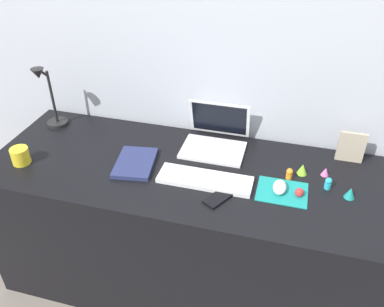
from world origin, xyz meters
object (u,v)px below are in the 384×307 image
(picture_frame, at_px, (351,147))
(toy_figurine_lime, at_px, (302,169))
(notebook_pad, at_px, (135,163))
(coffee_mug, at_px, (20,156))
(mouse, at_px, (280,187))
(desk_lamp, at_px, (49,99))
(toy_figurine_cyan, at_px, (328,183))
(cell_phone, at_px, (218,198))
(laptop, at_px, (216,136))
(toy_figurine_teal, at_px, (350,193))
(keyboard, at_px, (205,180))
(toy_figurine_orange, at_px, (289,174))
(toy_figurine_pink, at_px, (325,172))
(toy_figurine_red, at_px, (299,192))

(picture_frame, distance_m, toy_figurine_lime, 0.27)
(notebook_pad, distance_m, coffee_mug, 0.53)
(mouse, bearing_deg, toy_figurine_lime, 60.07)
(coffee_mug, bearing_deg, desk_lamp, 95.23)
(picture_frame, distance_m, toy_figurine_cyan, 0.26)
(toy_figurine_cyan, bearing_deg, cell_phone, -156.21)
(coffee_mug, distance_m, toy_figurine_cyan, 1.38)
(cell_phone, height_order, picture_frame, picture_frame)
(laptop, relative_size, toy_figurine_teal, 6.16)
(keyboard, bearing_deg, toy_figurine_lime, 22.82)
(keyboard, height_order, toy_figurine_teal, toy_figurine_teal)
(toy_figurine_orange, xyz_separation_m, toy_figurine_teal, (0.25, -0.06, -0.00))
(mouse, relative_size, picture_frame, 0.64)
(toy_figurine_teal, bearing_deg, keyboard, -174.79)
(mouse, xyz_separation_m, toy_figurine_teal, (0.28, 0.03, 0.00))
(keyboard, xyz_separation_m, toy_figurine_teal, (0.60, 0.05, 0.01))
(toy_figurine_pink, bearing_deg, desk_lamp, 177.54)
(cell_phone, distance_m, toy_figurine_cyan, 0.47)
(laptop, bearing_deg, cell_phone, -75.97)
(laptop, bearing_deg, coffee_mug, -155.16)
(laptop, bearing_deg, toy_figurine_cyan, -21.13)
(desk_lamp, relative_size, toy_figurine_lime, 6.97)
(toy_figurine_red, relative_size, toy_figurine_cyan, 0.74)
(laptop, bearing_deg, desk_lamp, -176.52)
(mouse, relative_size, desk_lamp, 0.27)
(toy_figurine_orange, distance_m, toy_figurine_red, 0.12)
(toy_figurine_lime, xyz_separation_m, toy_figurine_teal, (0.20, -0.11, -0.00))
(cell_phone, bearing_deg, toy_figurine_red, 48.16)
(toy_figurine_red, bearing_deg, toy_figurine_pink, 59.80)
(mouse, xyz_separation_m, toy_figurine_pink, (0.19, 0.17, -0.00))
(cell_phone, height_order, toy_figurine_cyan, toy_figurine_cyan)
(laptop, height_order, cell_phone, laptop)
(coffee_mug, bearing_deg, keyboard, 5.88)
(mouse, height_order, toy_figurine_lime, toy_figurine_lime)
(keyboard, distance_m, toy_figurine_red, 0.40)
(toy_figurine_red, bearing_deg, notebook_pad, 177.67)
(mouse, distance_m, toy_figurine_pink, 0.25)
(toy_figurine_lime, bearing_deg, keyboard, -157.18)
(toy_figurine_lime, bearing_deg, coffee_mug, -168.42)
(laptop, xyz_separation_m, toy_figurine_red, (0.42, -0.29, -0.03))
(toy_figurine_orange, height_order, toy_figurine_teal, toy_figurine_orange)
(toy_figurine_pink, distance_m, toy_figurine_cyan, 0.09)
(notebook_pad, distance_m, toy_figurine_pink, 0.86)
(toy_figurine_red, bearing_deg, toy_figurine_lime, 88.36)
(coffee_mug, relative_size, toy_figurine_cyan, 1.52)
(desk_lamp, xyz_separation_m, picture_frame, (1.49, 0.09, -0.09))
(coffee_mug, distance_m, toy_figurine_teal, 1.46)
(laptop, height_order, toy_figurine_teal, laptop)
(cell_phone, relative_size, coffee_mug, 1.56)
(laptop, xyz_separation_m, coffee_mug, (-0.83, -0.39, -0.01))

